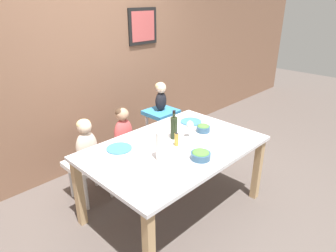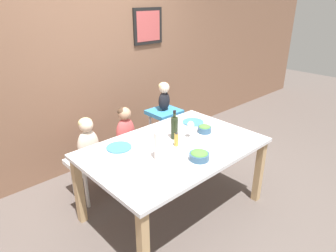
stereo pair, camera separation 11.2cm
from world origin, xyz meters
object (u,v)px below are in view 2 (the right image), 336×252
(dinner_plate_back_left, at_px, (119,147))
(dinner_plate_front_right, at_px, (227,139))
(person_child_left, at_px, (87,139))
(salad_bowl_large, at_px, (199,155))
(chair_far_center, at_px, (127,151))
(dinner_plate_back_right, at_px, (193,122))
(person_child_center, at_px, (125,126))
(wine_bottle, at_px, (174,127))
(person_baby_right, at_px, (164,94))
(wine_glass_near, at_px, (191,126))
(paper_towel_roll, at_px, (161,146))
(salad_bowl_small, at_px, (204,129))
(dinner_plate_front_left, at_px, (149,179))
(chair_far_left, at_px, (91,165))
(chair_right_highchair, at_px, (164,122))

(dinner_plate_back_left, xyz_separation_m, dinner_plate_front_right, (0.87, -0.58, 0.00))
(person_child_left, distance_m, salad_bowl_large, 1.21)
(person_child_left, bearing_deg, chair_far_center, -0.13)
(person_child_left, bearing_deg, dinner_plate_back_left, -80.66)
(dinner_plate_back_right, bearing_deg, person_child_center, 137.17)
(wine_bottle, xyz_separation_m, dinner_plate_front_right, (0.35, -0.38, -0.11))
(person_child_center, xyz_separation_m, dinner_plate_front_right, (0.48, -1.04, 0.05))
(person_baby_right, distance_m, dinner_plate_back_left, 1.11)
(dinner_plate_back_left, bearing_deg, wine_glass_near, -24.66)
(person_baby_right, distance_m, dinner_plate_back_right, 0.55)
(dinner_plate_front_right, bearing_deg, dinner_plate_back_right, 81.54)
(chair_far_center, xyz_separation_m, paper_towel_roll, (-0.25, -0.88, 0.49))
(salad_bowl_small, bearing_deg, dinner_plate_front_left, -163.77)
(person_child_left, xyz_separation_m, paper_towel_roll, (0.22, -0.88, 0.18))
(person_child_center, height_order, paper_towel_roll, paper_towel_roll)
(paper_towel_roll, distance_m, salad_bowl_small, 0.71)
(dinner_plate_front_right, bearing_deg, person_baby_right, 83.87)
(chair_far_center, height_order, dinner_plate_back_left, dinner_plate_back_left)
(salad_bowl_large, xyz_separation_m, dinner_plate_front_right, (0.49, 0.07, -0.03))
(paper_towel_roll, bearing_deg, chair_far_center, 74.38)
(chair_far_center, bearing_deg, dinner_plate_back_right, -42.77)
(person_child_left, height_order, wine_glass_near, person_child_left)
(dinner_plate_back_left, bearing_deg, chair_far_center, 49.43)
(wine_glass_near, bearing_deg, paper_towel_roll, -166.39)
(dinner_plate_back_left, bearing_deg, chair_far_left, 99.36)
(wine_bottle, distance_m, dinner_plate_back_left, 0.57)
(chair_far_center, distance_m, person_baby_right, 0.81)
(chair_right_highchair, bearing_deg, dinner_plate_back_left, -154.96)
(person_child_center, xyz_separation_m, wine_glass_near, (0.25, -0.76, 0.17))
(person_child_left, height_order, person_baby_right, person_baby_right)
(wine_bottle, height_order, paper_towel_roll, wine_bottle)
(person_child_center, bearing_deg, salad_bowl_small, -59.48)
(person_child_center, distance_m, salad_bowl_small, 0.90)
(chair_far_center, height_order, person_child_left, person_child_left)
(wine_bottle, height_order, dinner_plate_back_right, wine_bottle)
(chair_far_center, height_order, wine_glass_near, wine_glass_near)
(chair_right_highchair, height_order, wine_glass_near, wine_glass_near)
(chair_far_left, bearing_deg, wine_bottle, -48.09)
(person_child_center, distance_m, dinner_plate_back_left, 0.61)
(chair_far_center, height_order, paper_towel_roll, paper_towel_roll)
(salad_bowl_large, height_order, dinner_plate_front_right, salad_bowl_large)
(person_baby_right, relative_size, salad_bowl_large, 2.02)
(paper_towel_roll, bearing_deg, person_child_left, 104.28)
(paper_towel_roll, height_order, wine_glass_near, paper_towel_roll)
(person_baby_right, xyz_separation_m, dinner_plate_front_right, (-0.11, -1.05, -0.20))
(salad_bowl_large, bearing_deg, wine_glass_near, 53.06)
(chair_far_center, height_order, salad_bowl_large, salad_bowl_large)
(chair_right_highchair, xyz_separation_m, person_child_center, (-0.59, 0.00, 0.11))
(chair_far_left, height_order, wine_glass_near, wine_glass_near)
(person_child_center, distance_m, wine_glass_near, 0.82)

